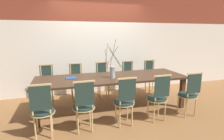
% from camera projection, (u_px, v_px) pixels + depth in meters
% --- Properties ---
extents(ground_plane, '(16.00, 16.00, 0.00)m').
position_uv_depth(ground_plane, '(112.00, 108.00, 3.98)').
color(ground_plane, olive).
extents(wall_rear, '(12.00, 0.06, 3.20)m').
position_uv_depth(wall_rear, '(99.00, 36.00, 4.89)').
color(wall_rear, white).
rests_on(wall_rear, ground_plane).
extents(dining_table, '(3.27, 1.04, 0.74)m').
position_uv_depth(dining_table, '(112.00, 80.00, 3.84)').
color(dining_table, '#422B1C').
rests_on(dining_table, ground_plane).
extents(chair_near_leftend, '(0.38, 0.38, 0.93)m').
position_uv_depth(chair_near_leftend, '(42.00, 109.00, 2.74)').
color(chair_near_leftend, '#233833').
rests_on(chair_near_leftend, ground_plane).
extents(chair_near_left, '(0.38, 0.38, 0.93)m').
position_uv_depth(chair_near_left, '(84.00, 104.00, 2.92)').
color(chair_near_left, '#233833').
rests_on(chair_near_left, ground_plane).
extents(chair_near_center, '(0.38, 0.38, 0.93)m').
position_uv_depth(chair_near_center, '(125.00, 100.00, 3.12)').
color(chair_near_center, '#233833').
rests_on(chair_near_center, ground_plane).
extents(chair_near_right, '(0.38, 0.38, 0.93)m').
position_uv_depth(chair_near_right, '(158.00, 96.00, 3.31)').
color(chair_near_right, '#233833').
rests_on(chair_near_right, ground_plane).
extents(chair_near_rightend, '(0.38, 0.38, 0.93)m').
position_uv_depth(chair_near_rightend, '(189.00, 93.00, 3.50)').
color(chair_near_rightend, '#233833').
rests_on(chair_near_rightend, ground_plane).
extents(chair_far_leftend, '(0.38, 0.38, 0.93)m').
position_uv_depth(chair_far_leftend, '(47.00, 82.00, 4.24)').
color(chair_far_leftend, '#233833').
rests_on(chair_far_leftend, ground_plane).
extents(chair_far_left, '(0.38, 0.38, 0.93)m').
position_uv_depth(chair_far_left, '(76.00, 80.00, 4.43)').
color(chair_far_left, '#233833').
rests_on(chair_far_left, ground_plane).
extents(chair_far_center, '(0.38, 0.38, 0.93)m').
position_uv_depth(chair_far_center, '(103.00, 78.00, 4.62)').
color(chair_far_center, '#233833').
rests_on(chair_far_center, ground_plane).
extents(chair_far_right, '(0.38, 0.38, 0.93)m').
position_uv_depth(chair_far_right, '(129.00, 77.00, 4.83)').
color(chair_far_right, '#233833').
rests_on(chair_far_right, ground_plane).
extents(chair_far_rightend, '(0.38, 0.38, 0.93)m').
position_uv_depth(chair_far_rightend, '(151.00, 75.00, 5.01)').
color(chair_far_rightend, '#233833').
rests_on(chair_far_rightend, ground_plane).
extents(vase_centerpiece, '(0.35, 0.35, 0.82)m').
position_uv_depth(vase_centerpiece, '(112.00, 71.00, 3.70)').
color(vase_centerpiece, '#B2BCC1').
rests_on(vase_centerpiece, dining_table).
extents(book_stack, '(0.23, 0.22, 0.01)m').
position_uv_depth(book_stack, '(71.00, 78.00, 3.70)').
color(book_stack, '#234C8C').
rests_on(book_stack, dining_table).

